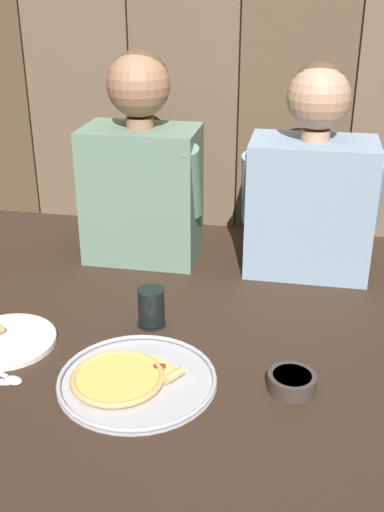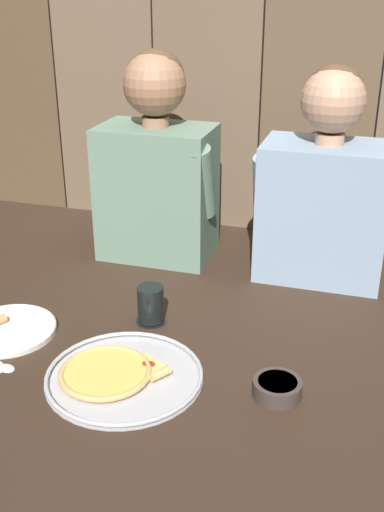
# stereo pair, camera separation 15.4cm
# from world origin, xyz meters

# --- Properties ---
(ground_plane) EXTENTS (3.20, 3.20, 0.00)m
(ground_plane) POSITION_xyz_m (0.00, 0.00, 0.00)
(ground_plane) COLOR #332319
(pizza_tray) EXTENTS (0.35, 0.35, 0.03)m
(pizza_tray) POSITION_xyz_m (-0.11, -0.20, 0.01)
(pizza_tray) COLOR #B2B2B7
(pizza_tray) RESTS_ON ground
(dinner_plate) EXTENTS (0.24, 0.24, 0.03)m
(dinner_plate) POSITION_xyz_m (-0.45, -0.10, 0.01)
(dinner_plate) COLOR white
(dinner_plate) RESTS_ON ground
(drinking_glass) EXTENTS (0.08, 0.08, 0.10)m
(drinking_glass) POSITION_xyz_m (-0.13, 0.06, 0.05)
(drinking_glass) COLOR black
(drinking_glass) RESTS_ON ground
(dipping_bowl) EXTENTS (0.11, 0.11, 0.04)m
(dipping_bowl) POSITION_xyz_m (0.24, -0.15, 0.02)
(dipping_bowl) COLOR #3D332D
(dipping_bowl) RESTS_ON ground
(table_spoon) EXTENTS (0.14, 0.07, 0.01)m
(table_spoon) POSITION_xyz_m (-0.39, -0.23, 0.00)
(table_spoon) COLOR silver
(table_spoon) RESTS_ON ground
(diner_left) EXTENTS (0.38, 0.22, 0.63)m
(diner_left) POSITION_xyz_m (-0.25, 0.46, 0.29)
(diner_left) COLOR slate
(diner_left) RESTS_ON ground
(diner_right) EXTENTS (0.39, 0.23, 0.61)m
(diner_right) POSITION_xyz_m (0.25, 0.46, 0.27)
(diner_right) COLOR #849EB7
(diner_right) RESTS_ON ground
(wooden_backdrop_wall) EXTENTS (2.19, 0.03, 1.21)m
(wooden_backdrop_wall) POSITION_xyz_m (0.00, 0.78, 0.61)
(wooden_backdrop_wall) COLOR brown
(wooden_backdrop_wall) RESTS_ON ground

